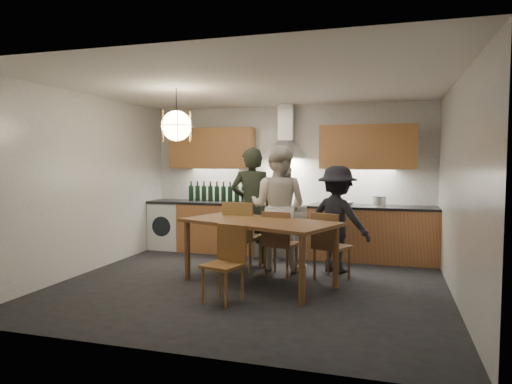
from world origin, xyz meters
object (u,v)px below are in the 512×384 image
(dining_table, at_px, (259,228))
(person_mid, at_px, (278,207))
(mixing_bowl, at_px, (346,203))
(person_left, at_px, (252,206))
(stock_pot, at_px, (379,201))
(wine_bottles, at_px, (217,192))
(chair_back_left, at_px, (241,232))
(chair_front, at_px, (227,258))
(person_right, at_px, (337,219))

(dining_table, distance_m, person_mid, 0.95)
(person_mid, bearing_deg, mixing_bowl, -127.51)
(person_left, distance_m, stock_pot, 2.09)
(stock_pot, distance_m, wine_bottles, 2.83)
(chair_back_left, bearing_deg, dining_table, 134.32)
(chair_front, relative_size, wine_bottles, 0.81)
(mixing_bowl, bearing_deg, person_mid, -134.40)
(chair_back_left, xyz_separation_m, person_left, (-0.01, 0.58, 0.33))
(dining_table, xyz_separation_m, wine_bottles, (-1.35, 1.93, 0.33))
(mixing_bowl, distance_m, stock_pot, 0.54)
(person_left, height_order, wine_bottles, person_left)
(chair_back_left, xyz_separation_m, wine_bottles, (-0.91, 1.38, 0.48))
(dining_table, distance_m, person_left, 1.22)
(person_right, bearing_deg, dining_table, 70.83)
(dining_table, relative_size, chair_front, 2.52)
(chair_back_left, distance_m, wine_bottles, 1.73)
(person_left, bearing_deg, dining_table, 102.25)
(chair_back_left, relative_size, chair_front, 1.17)
(chair_front, bearing_deg, mixing_bowl, 82.78)
(chair_front, height_order, wine_bottles, wine_bottles)
(stock_pot, bearing_deg, person_left, -157.06)
(person_mid, bearing_deg, chair_front, 90.45)
(chair_front, distance_m, person_right, 2.08)
(person_mid, xyz_separation_m, stock_pot, (1.45, 1.01, 0.04))
(dining_table, xyz_separation_m, chair_back_left, (-0.43, 0.54, -0.16))
(wine_bottles, bearing_deg, person_right, -22.90)
(person_left, distance_m, person_right, 1.37)
(wine_bottles, bearing_deg, person_mid, -35.75)
(mixing_bowl, xyz_separation_m, stock_pot, (0.53, 0.08, 0.04))
(dining_table, distance_m, chair_front, 0.84)
(person_right, xyz_separation_m, stock_pot, (0.57, 0.97, 0.20))
(chair_front, xyz_separation_m, person_mid, (0.19, 1.72, 0.42))
(person_right, bearing_deg, person_mid, 26.71)
(person_mid, distance_m, person_right, 0.89)
(dining_table, height_order, person_mid, person_mid)
(person_mid, bearing_deg, dining_table, 94.80)
(mixing_bowl, bearing_deg, person_left, -152.07)
(dining_table, relative_size, wine_bottles, 2.04)
(dining_table, height_order, person_right, person_right)
(wine_bottles, bearing_deg, stock_pot, 0.37)
(person_mid, relative_size, stock_pot, 8.65)
(chair_front, xyz_separation_m, person_right, (1.07, 1.76, 0.27))
(chair_back_left, xyz_separation_m, chair_front, (0.27, -1.34, -0.09))
(chair_back_left, relative_size, stock_pot, 4.83)
(stock_pot, bearing_deg, person_mid, -145.05)
(person_mid, bearing_deg, person_right, -170.53)
(person_right, distance_m, mixing_bowl, 0.91)
(person_right, distance_m, stock_pot, 1.15)
(person_right, relative_size, mixing_bowl, 5.84)
(dining_table, distance_m, stock_pot, 2.46)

